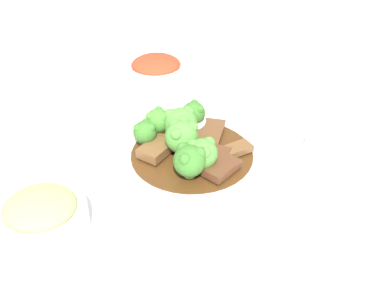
# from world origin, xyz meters

# --- Properties ---
(ground_plane) EXTENTS (4.00, 4.00, 0.00)m
(ground_plane) POSITION_xyz_m (0.00, 0.00, 0.00)
(ground_plane) COLOR silver
(main_plate) EXTENTS (0.30, 0.30, 0.02)m
(main_plate) POSITION_xyz_m (0.00, 0.00, 0.01)
(main_plate) COLOR white
(main_plate) RESTS_ON ground_plane
(beef_strip_0) EXTENTS (0.04, 0.07, 0.01)m
(beef_strip_0) POSITION_xyz_m (-0.01, -0.05, 0.02)
(beef_strip_0) COLOR brown
(beef_strip_0) RESTS_ON main_plate
(beef_strip_1) EXTENTS (0.06, 0.06, 0.01)m
(beef_strip_1) POSITION_xyz_m (-0.06, -0.01, 0.02)
(beef_strip_1) COLOR brown
(beef_strip_1) RESTS_ON main_plate
(beef_strip_2) EXTENTS (0.05, 0.06, 0.01)m
(beef_strip_2) POSITION_xyz_m (-0.05, 0.03, 0.03)
(beef_strip_2) COLOR #56331E
(beef_strip_2) RESTS_ON main_plate
(beef_strip_3) EXTENTS (0.08, 0.04, 0.01)m
(beef_strip_3) POSITION_xyz_m (-0.02, -0.00, 0.02)
(beef_strip_3) COLOR #56331E
(beef_strip_3) RESTS_ON main_plate
(beef_strip_4) EXTENTS (0.05, 0.07, 0.01)m
(beef_strip_4) POSITION_xyz_m (0.05, 0.01, 0.03)
(beef_strip_4) COLOR brown
(beef_strip_4) RESTS_ON main_plate
(broccoli_floret_0) EXTENTS (0.03, 0.03, 0.04)m
(broccoli_floret_0) POSITION_xyz_m (0.03, -0.05, 0.04)
(broccoli_floret_0) COLOR #8EB756
(broccoli_floret_0) RESTS_ON main_plate
(broccoli_floret_1) EXTENTS (0.04, 0.04, 0.04)m
(broccoli_floret_1) POSITION_xyz_m (0.07, -0.00, 0.04)
(broccoli_floret_1) COLOR #7FA84C
(broccoli_floret_1) RESTS_ON main_plate
(broccoli_floret_2) EXTENTS (0.05, 0.05, 0.05)m
(broccoli_floret_2) POSITION_xyz_m (-0.01, 0.06, 0.05)
(broccoli_floret_2) COLOR #8EB756
(broccoli_floret_2) RESTS_ON main_plate
(broccoli_floret_3) EXTENTS (0.05, 0.05, 0.06)m
(broccoli_floret_3) POSITION_xyz_m (0.02, -0.02, 0.05)
(broccoli_floret_3) COLOR #8EB756
(broccoli_floret_3) RESTS_ON main_plate
(broccoli_floret_4) EXTENTS (0.04, 0.04, 0.05)m
(broccoli_floret_4) POSITION_xyz_m (0.06, -0.03, 0.05)
(broccoli_floret_4) COLOR #8EB756
(broccoli_floret_4) RESTS_ON main_plate
(broccoli_floret_5) EXTENTS (0.05, 0.05, 0.06)m
(broccoli_floret_5) POSITION_xyz_m (0.01, 0.01, 0.05)
(broccoli_floret_5) COLOR #8EB756
(broccoli_floret_5) RESTS_ON main_plate
(broccoli_floret_6) EXTENTS (0.04, 0.04, 0.05)m
(broccoli_floret_6) POSITION_xyz_m (-0.02, 0.03, 0.04)
(broccoli_floret_6) COLOR #8EB756
(broccoli_floret_6) RESTS_ON main_plate
(broccoli_floret_7) EXTENTS (0.04, 0.04, 0.04)m
(broccoli_floret_7) POSITION_xyz_m (0.02, -0.07, 0.04)
(broccoli_floret_7) COLOR #7FA84C
(broccoli_floret_7) RESTS_ON main_plate
(serving_spoon) EXTENTS (0.07, 0.22, 0.01)m
(serving_spoon) POSITION_xyz_m (0.02, -0.09, 0.03)
(serving_spoon) COLOR silver
(serving_spoon) RESTS_ON main_plate
(side_bowl_kimchi) EXTENTS (0.12, 0.12, 0.06)m
(side_bowl_kimchi) POSITION_xyz_m (0.13, -0.22, 0.03)
(side_bowl_kimchi) COLOR white
(side_bowl_kimchi) RESTS_ON ground_plane
(side_bowl_appetizer) EXTENTS (0.12, 0.12, 0.05)m
(side_bowl_appetizer) POSITION_xyz_m (0.15, 0.19, 0.03)
(side_bowl_appetizer) COLOR white
(side_bowl_appetizer) RESTS_ON ground_plane
(sauce_dish) EXTENTS (0.08, 0.08, 0.01)m
(sauce_dish) POSITION_xyz_m (-0.20, -0.10, 0.01)
(sauce_dish) COLOR white
(sauce_dish) RESTS_ON ground_plane
(paper_napkin) EXTENTS (0.12, 0.09, 0.01)m
(paper_napkin) POSITION_xyz_m (-0.17, 0.16, 0.00)
(paper_napkin) COLOR white
(paper_napkin) RESTS_ON ground_plane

